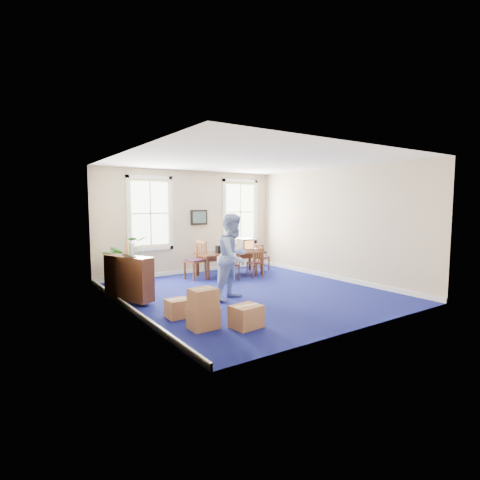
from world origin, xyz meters
TOP-DOWN VIEW (x-y plane):
  - floor at (0.00, 0.00)m, footprint 6.50×6.50m
  - ceiling at (0.00, 0.00)m, footprint 6.50×6.50m
  - wall_back at (0.00, 3.25)m, footprint 6.50×0.00m
  - wall_front at (0.00, -3.25)m, footprint 6.50×0.00m
  - wall_left at (-3.00, 0.00)m, footprint 0.00×6.50m
  - wall_right at (3.00, 0.00)m, footprint 0.00×6.50m
  - baseboard_back at (0.00, 3.22)m, footprint 6.00×0.04m
  - baseboard_left at (-2.97, 0.00)m, footprint 0.04×6.50m
  - baseboard_right at (2.97, 0.00)m, footprint 0.04×6.50m
  - window_left at (-1.30, 3.23)m, footprint 1.40×0.12m
  - window_right at (1.90, 3.23)m, footprint 1.40×0.12m
  - wall_picture at (0.30, 3.20)m, footprint 0.58×0.06m
  - conference_table at (0.86, 2.24)m, footprint 2.12×1.07m
  - crt_tv at (1.47, 2.29)m, footprint 0.45×0.49m
  - game_console at (1.75, 2.24)m, footprint 0.17×0.21m
  - equipment_bag at (0.63, 2.29)m, footprint 0.47×0.37m
  - chair_near_left at (0.44, 1.54)m, footprint 0.44×0.44m
  - chair_near_right at (1.28, 1.54)m, footprint 0.40×0.40m
  - chair_end_left at (-0.36, 2.24)m, footprint 0.57×0.57m
  - chair_end_right at (2.08, 2.24)m, footprint 0.49×0.49m
  - man at (-0.67, -0.26)m, footprint 1.17×1.06m
  - credenza at (-2.75, 0.80)m, footprint 0.81×1.28m
  - brochure_rack at (-2.73, 0.80)m, footprint 0.27×0.75m
  - potted_plant at (-2.33, 2.61)m, footprint 1.49×1.41m
  - cardboard_boxes at (-2.04, -1.59)m, footprint 1.42×1.42m

SIDE VIEW (x-z plane):
  - floor at x=0.00m, z-range 0.00..0.00m
  - baseboard_back at x=0.00m, z-range 0.00..0.12m
  - baseboard_left at x=-2.97m, z-range 0.00..0.12m
  - baseboard_right at x=2.97m, z-range 0.00..0.12m
  - conference_table at x=0.86m, z-range 0.00..0.70m
  - cardboard_boxes at x=-2.04m, z-range 0.00..0.75m
  - chair_near_right at x=1.28m, z-range 0.00..0.86m
  - chair_near_left at x=0.44m, z-range 0.00..0.87m
  - chair_end_right at x=2.08m, z-range 0.00..0.88m
  - credenza at x=-2.75m, z-range 0.00..0.97m
  - chair_end_left at x=-0.36m, z-range 0.00..1.10m
  - potted_plant at x=-2.33m, z-range 0.00..1.32m
  - game_console at x=1.75m, z-range 0.70..0.75m
  - equipment_bag at x=0.63m, z-range 0.70..0.91m
  - crt_tv at x=1.47m, z-range 0.70..1.08m
  - man at x=-0.67m, z-range 0.00..1.96m
  - brochure_rack at x=-2.73m, z-range 0.97..1.30m
  - wall_back at x=0.00m, z-range -1.65..4.85m
  - wall_front at x=0.00m, z-range -1.65..4.85m
  - wall_left at x=-3.00m, z-range -1.65..4.85m
  - wall_right at x=3.00m, z-range -1.65..4.85m
  - wall_picture at x=0.30m, z-range 1.51..1.99m
  - window_left at x=-1.30m, z-range 0.80..3.00m
  - window_right at x=1.90m, z-range 0.80..3.00m
  - ceiling at x=0.00m, z-range 3.20..3.20m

